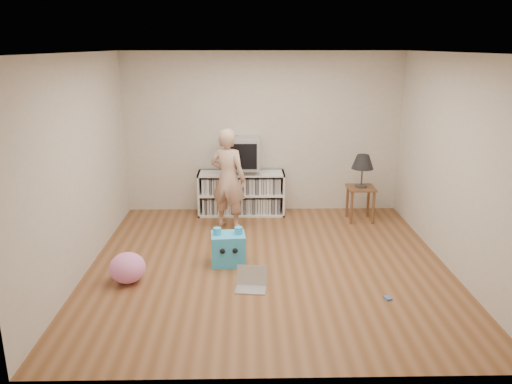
{
  "coord_description": "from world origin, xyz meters",
  "views": [
    {
      "loc": [
        -0.27,
        -5.81,
        2.68
      ],
      "look_at": [
        -0.15,
        0.4,
        0.85
      ],
      "focal_mm": 35.0,
      "sensor_mm": 36.0,
      "label": 1
    }
  ],
  "objects_px": {
    "dvd_deck": "(241,170)",
    "side_table": "(361,195)",
    "laptop": "(251,282)",
    "person": "(228,179)",
    "table_lamp": "(363,163)",
    "crt_tv": "(241,153)",
    "plush_blue": "(228,248)",
    "plush_pink": "(127,268)",
    "media_unit": "(241,193)"
  },
  "relations": [
    {
      "from": "crt_tv",
      "to": "side_table",
      "type": "height_order",
      "value": "crt_tv"
    },
    {
      "from": "dvd_deck",
      "to": "person",
      "type": "xyz_separation_m",
      "value": [
        -0.19,
        -0.65,
        0.03
      ]
    },
    {
      "from": "side_table",
      "to": "dvd_deck",
      "type": "bearing_deg",
      "value": 168.87
    },
    {
      "from": "dvd_deck",
      "to": "table_lamp",
      "type": "height_order",
      "value": "table_lamp"
    },
    {
      "from": "table_lamp",
      "to": "dvd_deck",
      "type": "bearing_deg",
      "value": 168.87
    },
    {
      "from": "crt_tv",
      "to": "plush_pink",
      "type": "bearing_deg",
      "value": -118.08
    },
    {
      "from": "side_table",
      "to": "table_lamp",
      "type": "height_order",
      "value": "table_lamp"
    },
    {
      "from": "dvd_deck",
      "to": "side_table",
      "type": "bearing_deg",
      "value": -11.13
    },
    {
      "from": "laptop",
      "to": "person",
      "type": "bearing_deg",
      "value": 106.26
    },
    {
      "from": "table_lamp",
      "to": "laptop",
      "type": "height_order",
      "value": "table_lamp"
    },
    {
      "from": "dvd_deck",
      "to": "plush_pink",
      "type": "height_order",
      "value": "dvd_deck"
    },
    {
      "from": "plush_blue",
      "to": "plush_pink",
      "type": "relative_size",
      "value": 1.16
    },
    {
      "from": "crt_tv",
      "to": "side_table",
      "type": "relative_size",
      "value": 1.09
    },
    {
      "from": "crt_tv",
      "to": "table_lamp",
      "type": "relative_size",
      "value": 1.17
    },
    {
      "from": "laptop",
      "to": "side_table",
      "type": "bearing_deg",
      "value": 59.51
    },
    {
      "from": "crt_tv",
      "to": "laptop",
      "type": "xyz_separation_m",
      "value": [
        0.14,
        -2.63,
        -0.95
      ]
    },
    {
      "from": "laptop",
      "to": "plush_blue",
      "type": "relative_size",
      "value": 0.77
    },
    {
      "from": "crt_tv",
      "to": "table_lamp",
      "type": "distance_m",
      "value": 1.92
    },
    {
      "from": "person",
      "to": "laptop",
      "type": "distance_m",
      "value": 2.14
    },
    {
      "from": "table_lamp",
      "to": "plush_pink",
      "type": "height_order",
      "value": "table_lamp"
    },
    {
      "from": "crt_tv",
      "to": "laptop",
      "type": "distance_m",
      "value": 2.81
    },
    {
      "from": "laptop",
      "to": "crt_tv",
      "type": "bearing_deg",
      "value": 100.02
    },
    {
      "from": "laptop",
      "to": "plush_pink",
      "type": "height_order",
      "value": "plush_pink"
    },
    {
      "from": "crt_tv",
      "to": "person",
      "type": "bearing_deg",
      "value": -106.21
    },
    {
      "from": "side_table",
      "to": "person",
      "type": "height_order",
      "value": "person"
    },
    {
      "from": "laptop",
      "to": "plush_blue",
      "type": "height_order",
      "value": "plush_blue"
    },
    {
      "from": "dvd_deck",
      "to": "crt_tv",
      "type": "height_order",
      "value": "crt_tv"
    },
    {
      "from": "dvd_deck",
      "to": "plush_pink",
      "type": "distance_m",
      "value": 2.85
    },
    {
      "from": "dvd_deck",
      "to": "crt_tv",
      "type": "distance_m",
      "value": 0.29
    },
    {
      "from": "plush_blue",
      "to": "plush_pink",
      "type": "xyz_separation_m",
      "value": [
        -1.16,
        -0.49,
        -0.03
      ]
    },
    {
      "from": "person",
      "to": "laptop",
      "type": "bearing_deg",
      "value": 123.99
    },
    {
      "from": "person",
      "to": "crt_tv",
      "type": "bearing_deg",
      "value": -81.39
    },
    {
      "from": "media_unit",
      "to": "person",
      "type": "relative_size",
      "value": 0.92
    },
    {
      "from": "crt_tv",
      "to": "table_lamp",
      "type": "height_order",
      "value": "crt_tv"
    },
    {
      "from": "laptop",
      "to": "plush_blue",
      "type": "distance_m",
      "value": 0.74
    },
    {
      "from": "plush_pink",
      "to": "dvd_deck",
      "type": "bearing_deg",
      "value": 61.95
    },
    {
      "from": "laptop",
      "to": "dvd_deck",
      "type": "bearing_deg",
      "value": 100.01
    },
    {
      "from": "dvd_deck",
      "to": "table_lamp",
      "type": "xyz_separation_m",
      "value": [
        1.88,
        -0.37,
        0.21
      ]
    },
    {
      "from": "crt_tv",
      "to": "laptop",
      "type": "bearing_deg",
      "value": -87.06
    },
    {
      "from": "table_lamp",
      "to": "person",
      "type": "xyz_separation_m",
      "value": [
        -2.07,
        -0.28,
        -0.18
      ]
    },
    {
      "from": "crt_tv",
      "to": "media_unit",
      "type": "bearing_deg",
      "value": 90.0
    },
    {
      "from": "dvd_deck",
      "to": "plush_pink",
      "type": "xyz_separation_m",
      "value": [
        -1.31,
        -2.46,
        -0.56
      ]
    },
    {
      "from": "media_unit",
      "to": "plush_pink",
      "type": "height_order",
      "value": "media_unit"
    },
    {
      "from": "plush_blue",
      "to": "plush_pink",
      "type": "height_order",
      "value": "plush_blue"
    },
    {
      "from": "media_unit",
      "to": "person",
      "type": "height_order",
      "value": "person"
    },
    {
      "from": "media_unit",
      "to": "table_lamp",
      "type": "height_order",
      "value": "table_lamp"
    },
    {
      "from": "media_unit",
      "to": "plush_pink",
      "type": "distance_m",
      "value": 2.81
    },
    {
      "from": "table_lamp",
      "to": "plush_pink",
      "type": "distance_m",
      "value": 3.89
    },
    {
      "from": "plush_pink",
      "to": "crt_tv",
      "type": "bearing_deg",
      "value": 61.92
    },
    {
      "from": "side_table",
      "to": "table_lamp",
      "type": "relative_size",
      "value": 1.07
    }
  ]
}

